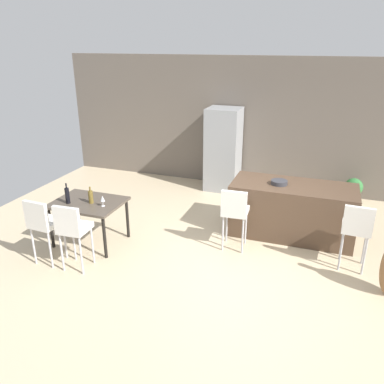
% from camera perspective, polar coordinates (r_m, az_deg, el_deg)
% --- Properties ---
extents(ground_plane, '(10.00, 10.00, 0.00)m').
position_cam_1_polar(ground_plane, '(6.44, 6.78, -8.35)').
color(ground_plane, '#C6B28E').
extents(back_wall, '(10.00, 0.12, 2.90)m').
position_cam_1_polar(back_wall, '(8.79, 11.84, 9.64)').
color(back_wall, '#665B51').
rests_on(back_wall, ground_plane).
extents(kitchen_island, '(2.07, 0.91, 0.92)m').
position_cam_1_polar(kitchen_island, '(6.88, 14.52, -2.60)').
color(kitchen_island, '#4C3828').
rests_on(kitchen_island, ground_plane).
extents(bar_chair_left, '(0.42, 0.42, 1.05)m').
position_cam_1_polar(bar_chair_left, '(6.12, 6.34, -2.62)').
color(bar_chair_left, silver).
rests_on(bar_chair_left, ground_plane).
extents(bar_chair_middle, '(0.42, 0.42, 1.05)m').
position_cam_1_polar(bar_chair_middle, '(6.03, 23.19, -4.76)').
color(bar_chair_middle, silver).
rests_on(bar_chair_middle, ground_plane).
extents(dining_table, '(1.12, 0.85, 0.74)m').
position_cam_1_polar(dining_table, '(6.54, -15.06, -2.00)').
color(dining_table, '#4C4238').
rests_on(dining_table, ground_plane).
extents(dining_chair_near, '(0.42, 0.42, 1.05)m').
position_cam_1_polar(dining_chair_near, '(6.11, -21.18, -4.09)').
color(dining_chair_near, silver).
rests_on(dining_chair_near, ground_plane).
extents(dining_chair_far, '(0.42, 0.42, 1.05)m').
position_cam_1_polar(dining_chair_far, '(5.81, -17.31, -4.92)').
color(dining_chair_far, silver).
rests_on(dining_chair_far, ground_plane).
extents(wine_bottle_right, '(0.08, 0.08, 0.28)m').
position_cam_1_polar(wine_bottle_right, '(6.40, -14.74, -0.68)').
color(wine_bottle_right, brown).
rests_on(wine_bottle_right, dining_table).
extents(wine_bottle_near, '(0.07, 0.07, 0.34)m').
position_cam_1_polar(wine_bottle_near, '(6.49, -17.95, -0.48)').
color(wine_bottle_near, black).
rests_on(wine_bottle_near, dining_table).
extents(wine_glass_left, '(0.07, 0.07, 0.17)m').
position_cam_1_polar(wine_glass_left, '(6.23, -13.09, -0.99)').
color(wine_glass_left, silver).
rests_on(wine_glass_left, dining_table).
extents(refrigerator, '(0.72, 0.68, 1.84)m').
position_cam_1_polar(refrigerator, '(8.67, 4.63, 6.27)').
color(refrigerator, '#939699').
rests_on(refrigerator, ground_plane).
extents(fruit_bowl, '(0.27, 0.27, 0.07)m').
position_cam_1_polar(fruit_bowl, '(6.67, 12.78, 1.40)').
color(fruit_bowl, '#333338').
rests_on(fruit_bowl, kitchen_island).
extents(potted_plant, '(0.37, 0.37, 0.57)m').
position_cam_1_polar(potted_plant, '(8.60, 22.72, 0.34)').
color(potted_plant, beige).
rests_on(potted_plant, ground_plane).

